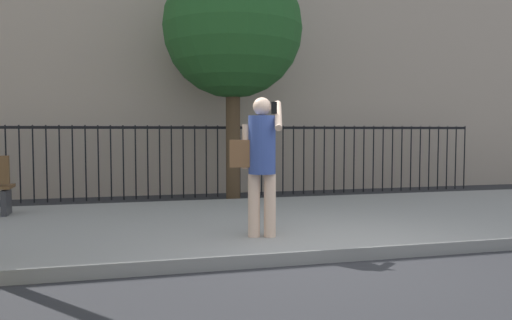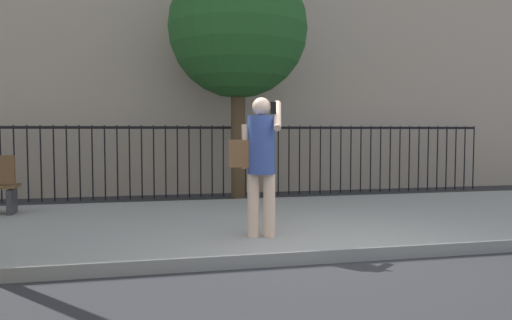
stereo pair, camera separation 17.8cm
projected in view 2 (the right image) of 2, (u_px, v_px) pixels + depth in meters
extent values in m
plane|color=#28282B|center=(340.00, 263.00, 5.62)|extent=(60.00, 60.00, 0.00)
cube|color=gray|center=(285.00, 222.00, 7.76)|extent=(28.00, 4.40, 0.15)
cube|color=tan|center=(222.00, 0.00, 13.60)|extent=(28.00, 4.00, 10.06)
cube|color=black|center=(240.00, 128.00, 11.28)|extent=(12.00, 0.04, 0.06)
cylinder|color=black|center=(1.00, 164.00, 10.23)|extent=(0.03, 0.03, 1.60)
cylinder|color=black|center=(14.00, 164.00, 10.28)|extent=(0.03, 0.03, 1.60)
cylinder|color=black|center=(28.00, 164.00, 10.34)|extent=(0.03, 0.03, 1.60)
cylinder|color=black|center=(41.00, 164.00, 10.40)|extent=(0.03, 0.03, 1.60)
cylinder|color=black|center=(54.00, 163.00, 10.45)|extent=(0.03, 0.03, 1.60)
cylinder|color=black|center=(67.00, 163.00, 10.51)|extent=(0.03, 0.03, 1.60)
cylinder|color=black|center=(80.00, 163.00, 10.56)|extent=(0.03, 0.03, 1.60)
cylinder|color=black|center=(92.00, 163.00, 10.62)|extent=(0.03, 0.03, 1.60)
cylinder|color=black|center=(105.00, 163.00, 10.68)|extent=(0.03, 0.03, 1.60)
cylinder|color=black|center=(117.00, 163.00, 10.73)|extent=(0.03, 0.03, 1.60)
cylinder|color=black|center=(130.00, 162.00, 10.79)|extent=(0.03, 0.03, 1.60)
cylinder|color=black|center=(142.00, 162.00, 10.84)|extent=(0.03, 0.03, 1.60)
cylinder|color=black|center=(154.00, 162.00, 10.90)|extent=(0.03, 0.03, 1.60)
cylinder|color=black|center=(166.00, 162.00, 10.96)|extent=(0.03, 0.03, 1.60)
cylinder|color=black|center=(177.00, 162.00, 11.01)|extent=(0.03, 0.03, 1.60)
cylinder|color=black|center=(189.00, 162.00, 11.07)|extent=(0.03, 0.03, 1.60)
cylinder|color=black|center=(201.00, 161.00, 11.13)|extent=(0.03, 0.03, 1.60)
cylinder|color=black|center=(212.00, 161.00, 11.18)|extent=(0.03, 0.03, 1.60)
cylinder|color=black|center=(223.00, 161.00, 11.24)|extent=(0.03, 0.03, 1.60)
cylinder|color=black|center=(235.00, 161.00, 11.29)|extent=(0.03, 0.03, 1.60)
cylinder|color=black|center=(246.00, 161.00, 11.35)|extent=(0.03, 0.03, 1.60)
cylinder|color=black|center=(257.00, 161.00, 11.41)|extent=(0.03, 0.03, 1.60)
cylinder|color=black|center=(268.00, 161.00, 11.46)|extent=(0.03, 0.03, 1.60)
cylinder|color=black|center=(278.00, 160.00, 11.52)|extent=(0.03, 0.03, 1.60)
cylinder|color=black|center=(289.00, 160.00, 11.58)|extent=(0.03, 0.03, 1.60)
cylinder|color=black|center=(299.00, 160.00, 11.63)|extent=(0.03, 0.03, 1.60)
cylinder|color=black|center=(310.00, 160.00, 11.69)|extent=(0.03, 0.03, 1.60)
cylinder|color=black|center=(320.00, 160.00, 11.74)|extent=(0.03, 0.03, 1.60)
cylinder|color=black|center=(331.00, 160.00, 11.80)|extent=(0.03, 0.03, 1.60)
cylinder|color=black|center=(341.00, 160.00, 11.86)|extent=(0.03, 0.03, 1.60)
cylinder|color=black|center=(351.00, 159.00, 11.91)|extent=(0.03, 0.03, 1.60)
cylinder|color=black|center=(361.00, 159.00, 11.97)|extent=(0.03, 0.03, 1.60)
cylinder|color=black|center=(371.00, 159.00, 12.02)|extent=(0.03, 0.03, 1.60)
cylinder|color=black|center=(380.00, 159.00, 12.08)|extent=(0.03, 0.03, 1.60)
cylinder|color=black|center=(390.00, 159.00, 12.14)|extent=(0.03, 0.03, 1.60)
cylinder|color=black|center=(400.00, 159.00, 12.19)|extent=(0.03, 0.03, 1.60)
cylinder|color=black|center=(409.00, 159.00, 12.25)|extent=(0.03, 0.03, 1.60)
cylinder|color=black|center=(419.00, 158.00, 12.31)|extent=(0.03, 0.03, 1.60)
cylinder|color=black|center=(428.00, 158.00, 12.36)|extent=(0.03, 0.03, 1.60)
cylinder|color=black|center=(437.00, 158.00, 12.42)|extent=(0.03, 0.03, 1.60)
cylinder|color=black|center=(446.00, 158.00, 12.47)|extent=(0.03, 0.03, 1.60)
cylinder|color=black|center=(455.00, 158.00, 12.53)|extent=(0.03, 0.03, 1.60)
cylinder|color=black|center=(465.00, 158.00, 12.59)|extent=(0.03, 0.03, 1.60)
cylinder|color=black|center=(473.00, 158.00, 12.64)|extent=(0.03, 0.03, 1.60)
cylinder|color=beige|center=(269.00, 205.00, 6.28)|extent=(0.15, 0.15, 0.80)
cylinder|color=beige|center=(253.00, 205.00, 6.29)|extent=(0.15, 0.15, 0.80)
cylinder|color=#33478C|center=(261.00, 145.00, 6.24)|extent=(0.42, 0.42, 0.73)
sphere|color=beige|center=(261.00, 106.00, 6.21)|extent=(0.22, 0.22, 0.22)
cylinder|color=beige|center=(277.00, 115.00, 6.21)|extent=(0.22, 0.51, 0.39)
cylinder|color=beige|center=(245.00, 147.00, 6.25)|extent=(0.09, 0.09, 0.55)
cube|color=black|center=(273.00, 108.00, 6.15)|extent=(0.07, 0.03, 0.15)
cube|color=brown|center=(241.00, 153.00, 6.26)|extent=(0.31, 0.23, 0.34)
cube|color=#333338|center=(12.00, 201.00, 8.05)|extent=(0.08, 0.41, 0.40)
cylinder|color=#4C3823|center=(238.00, 135.00, 10.40)|extent=(0.30, 0.30, 2.80)
sphere|color=#235623|center=(238.00, 28.00, 10.27)|extent=(2.85, 2.85, 2.85)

